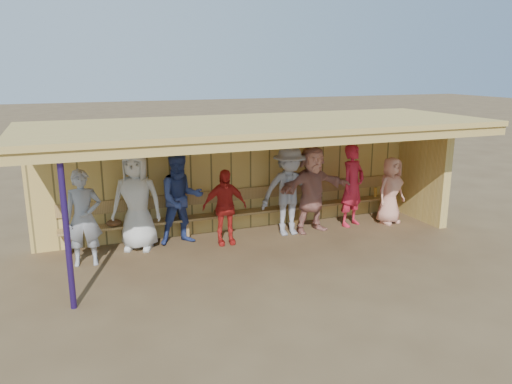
{
  "coord_description": "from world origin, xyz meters",
  "views": [
    {
      "loc": [
        -3.52,
        -8.73,
        3.5
      ],
      "look_at": [
        0.0,
        0.35,
        1.05
      ],
      "focal_mm": 35.0,
      "sensor_mm": 36.0,
      "label": 1
    }
  ],
  "objects_px": {
    "player_e": "(289,191)",
    "player_a": "(84,218)",
    "player_c": "(181,199)",
    "player_h": "(391,190)",
    "player_g": "(353,186)",
    "player_f": "(312,189)",
    "bench": "(243,207)",
    "player_b": "(137,201)",
    "player_d": "(225,207)"
  },
  "relations": [
    {
      "from": "player_e",
      "to": "player_h",
      "type": "xyz_separation_m",
      "value": [
        2.5,
        -0.11,
        -0.19
      ]
    },
    {
      "from": "player_d",
      "to": "player_h",
      "type": "xyz_separation_m",
      "value": [
        3.95,
        -0.05,
        -0.0
      ]
    },
    {
      "from": "player_f",
      "to": "player_g",
      "type": "xyz_separation_m",
      "value": [
        1.04,
        0.05,
        -0.03
      ]
    },
    {
      "from": "player_a",
      "to": "player_e",
      "type": "distance_m",
      "value": 4.14
    },
    {
      "from": "player_f",
      "to": "player_h",
      "type": "xyz_separation_m",
      "value": [
        1.95,
        -0.13,
        -0.18
      ]
    },
    {
      "from": "player_c",
      "to": "bench",
      "type": "bearing_deg",
      "value": 10.27
    },
    {
      "from": "player_b",
      "to": "bench",
      "type": "height_order",
      "value": "player_b"
    },
    {
      "from": "player_f",
      "to": "player_c",
      "type": "bearing_deg",
      "value": 166.92
    },
    {
      "from": "player_a",
      "to": "player_b",
      "type": "height_order",
      "value": "player_b"
    },
    {
      "from": "player_c",
      "to": "player_h",
      "type": "distance_m",
      "value": 4.77
    },
    {
      "from": "player_e",
      "to": "player_a",
      "type": "bearing_deg",
      "value": -173.7
    },
    {
      "from": "player_a",
      "to": "player_d",
      "type": "xyz_separation_m",
      "value": [
        2.68,
        0.15,
        -0.11
      ]
    },
    {
      "from": "player_c",
      "to": "bench",
      "type": "distance_m",
      "value": 1.52
    },
    {
      "from": "player_a",
      "to": "player_g",
      "type": "relative_size",
      "value": 0.96
    },
    {
      "from": "player_c",
      "to": "bench",
      "type": "xyz_separation_m",
      "value": [
        1.43,
        0.31,
        -0.41
      ]
    },
    {
      "from": "player_e",
      "to": "player_d",
      "type": "bearing_deg",
      "value": -174.01
    },
    {
      "from": "player_c",
      "to": "player_f",
      "type": "height_order",
      "value": "player_f"
    },
    {
      "from": "bench",
      "to": "player_e",
      "type": "bearing_deg",
      "value": -35.43
    },
    {
      "from": "player_b",
      "to": "bench",
      "type": "relative_size",
      "value": 0.26
    },
    {
      "from": "player_f",
      "to": "bench",
      "type": "distance_m",
      "value": 1.54
    },
    {
      "from": "player_c",
      "to": "player_h",
      "type": "bearing_deg",
      "value": -6.44
    },
    {
      "from": "player_d",
      "to": "player_g",
      "type": "distance_m",
      "value": 3.05
    },
    {
      "from": "player_b",
      "to": "player_h",
      "type": "distance_m",
      "value": 5.64
    },
    {
      "from": "player_g",
      "to": "player_h",
      "type": "relative_size",
      "value": 1.2
    },
    {
      "from": "player_h",
      "to": "bench",
      "type": "height_order",
      "value": "player_h"
    },
    {
      "from": "player_g",
      "to": "player_e",
      "type": "bearing_deg",
      "value": 159.52
    },
    {
      "from": "player_d",
      "to": "player_g",
      "type": "relative_size",
      "value": 0.84
    },
    {
      "from": "player_a",
      "to": "player_f",
      "type": "height_order",
      "value": "player_f"
    },
    {
      "from": "player_a",
      "to": "player_h",
      "type": "relative_size",
      "value": 1.15
    },
    {
      "from": "player_c",
      "to": "player_g",
      "type": "bearing_deg",
      "value": -4.98
    },
    {
      "from": "player_a",
      "to": "player_e",
      "type": "height_order",
      "value": "player_e"
    },
    {
      "from": "player_f",
      "to": "player_g",
      "type": "relative_size",
      "value": 1.03
    },
    {
      "from": "player_e",
      "to": "player_b",
      "type": "bearing_deg",
      "value": 178.25
    },
    {
      "from": "player_e",
      "to": "player_f",
      "type": "bearing_deg",
      "value": 4.65
    },
    {
      "from": "player_a",
      "to": "bench",
      "type": "height_order",
      "value": "player_a"
    },
    {
      "from": "player_a",
      "to": "player_h",
      "type": "height_order",
      "value": "player_a"
    },
    {
      "from": "player_g",
      "to": "player_h",
      "type": "bearing_deg",
      "value": -33.45
    },
    {
      "from": "player_b",
      "to": "player_c",
      "type": "height_order",
      "value": "player_b"
    },
    {
      "from": "player_d",
      "to": "player_c",
      "type": "bearing_deg",
      "value": 159.72
    },
    {
      "from": "player_d",
      "to": "player_e",
      "type": "bearing_deg",
      "value": 5.66
    },
    {
      "from": "player_a",
      "to": "player_e",
      "type": "bearing_deg",
      "value": 9.62
    },
    {
      "from": "player_b",
      "to": "player_g",
      "type": "bearing_deg",
      "value": 20.11
    },
    {
      "from": "player_e",
      "to": "player_f",
      "type": "distance_m",
      "value": 0.55
    },
    {
      "from": "player_b",
      "to": "player_e",
      "type": "xyz_separation_m",
      "value": [
        3.13,
        -0.28,
        -0.02
      ]
    },
    {
      "from": "player_b",
      "to": "player_d",
      "type": "distance_m",
      "value": 1.72
    },
    {
      "from": "player_e",
      "to": "player_f",
      "type": "xyz_separation_m",
      "value": [
        0.55,
        0.01,
        -0.01
      ]
    },
    {
      "from": "player_c",
      "to": "player_g",
      "type": "xyz_separation_m",
      "value": [
        3.85,
        -0.22,
        -0.01
      ]
    },
    {
      "from": "player_f",
      "to": "player_g",
      "type": "bearing_deg",
      "value": -5.14
    },
    {
      "from": "player_g",
      "to": "bench",
      "type": "bearing_deg",
      "value": 145.15
    },
    {
      "from": "player_f",
      "to": "player_h",
      "type": "relative_size",
      "value": 1.24
    }
  ]
}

